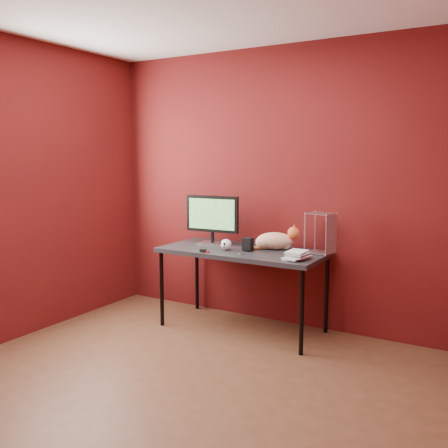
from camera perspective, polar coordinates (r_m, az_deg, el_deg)
The scene contains 11 objects.
room at distance 3.23m, azimuth -7.03°, elevation 5.04°, with size 3.52×3.52×2.61m.
desk at distance 4.55m, azimuth 2.14°, elevation -3.54°, with size 1.50×0.70×0.75m.
monitor at distance 4.76m, azimuth -1.36°, elevation 0.77°, with size 0.54×0.19×0.47m.
cat at distance 4.55m, azimuth 5.87°, elevation -1.91°, with size 0.44×0.32×0.23m.
skull_mug at distance 4.50m, azimuth 0.23°, elevation -2.36°, with size 0.10×0.11×0.10m.
speaker at distance 4.47m, azimuth 2.74°, elevation -2.40°, with size 0.10×0.10×0.12m.
book_stack at distance 4.14m, azimuth 7.68°, elevation 1.58°, with size 0.20×0.24×0.81m.
wire_rack at distance 4.41m, azimuth 10.97°, elevation -1.02°, with size 0.24×0.21×0.36m.
pocket_knife at distance 4.41m, azimuth -2.16°, elevation -3.17°, with size 0.07×0.02×0.01m, color #AC0D13.
black_gadget at distance 4.42m, azimuth -2.40°, elevation -3.07°, with size 0.06×0.03×0.03m, color black.
washer at distance 4.35m, azimuth 1.95°, elevation -3.38°, with size 0.05×0.05×0.00m, color #ABAAAF.
Camera 1 is at (1.96, -2.56, 1.60)m, focal length 40.00 mm.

